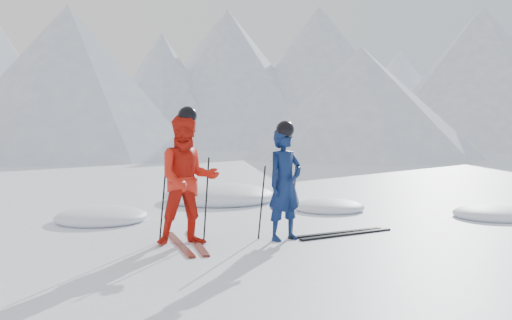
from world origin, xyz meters
name	(u,v)px	position (x,y,z in m)	size (l,w,h in m)	color
ground	(346,227)	(0.00, 0.00, 0.00)	(160.00, 160.00, 0.00)	white
mountain_range	(195,68)	(5.71, 35.31, 6.72)	(106.15, 62.94, 15.53)	#B2BCD1
skier_blue	(285,184)	(-1.35, -0.63, 0.80)	(0.59, 0.38, 1.61)	#0C1D4A
skier_red	(188,180)	(-2.74, -0.48, 0.90)	(0.87, 0.68, 1.80)	red
pole_blue_left	(262,202)	(-1.65, -0.48, 0.54)	(0.02, 0.02, 1.07)	black
pole_blue_right	(294,200)	(-1.10, -0.38, 0.54)	(0.02, 0.02, 1.07)	black
pole_red_left	(163,200)	(-3.04, -0.23, 0.60)	(0.02, 0.02, 1.20)	black
pole_red_right	(206,199)	(-2.44, -0.33, 0.60)	(0.02, 0.02, 1.20)	black
ski_worn_left	(180,244)	(-2.86, -0.48, 0.01)	(0.09, 1.70, 0.03)	black
ski_worn_right	(197,243)	(-2.62, -0.48, 0.01)	(0.09, 1.70, 0.03)	black
ski_loose_a	(337,233)	(-0.43, -0.48, 0.01)	(0.09, 1.70, 0.03)	black
ski_loose_b	(347,234)	(-0.33, -0.63, 0.01)	(0.09, 1.70, 0.03)	black
snow_lumps	(239,206)	(-0.90, 2.92, 0.00)	(8.19, 5.84, 0.55)	white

